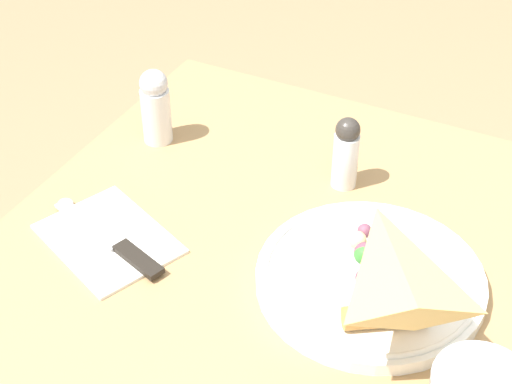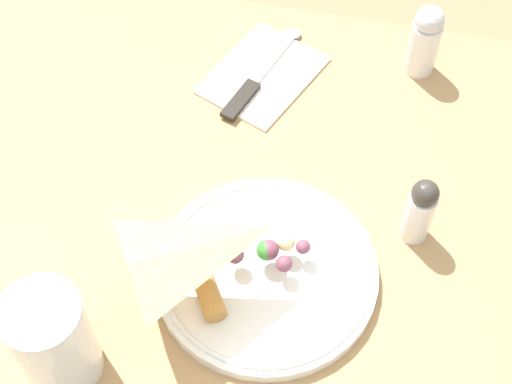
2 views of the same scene
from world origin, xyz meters
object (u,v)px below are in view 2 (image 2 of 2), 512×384
(pepper_shaker, at_px, (420,210))
(plate_pizza, at_px, (266,270))
(butter_knife, at_px, (259,77))
(napkin_folded, at_px, (263,75))
(milk_glass, at_px, (54,341))
(salt_shaker, at_px, (425,40))

(pepper_shaker, bearing_deg, plate_pizza, 120.65)
(plate_pizza, xyz_separation_m, butter_knife, (0.28, 0.07, -0.01))
(pepper_shaker, bearing_deg, butter_knife, 48.88)
(napkin_folded, bearing_deg, milk_glass, 165.43)
(pepper_shaker, bearing_deg, napkin_folded, 47.29)
(butter_knife, distance_m, salt_shaker, 0.22)
(plate_pizza, height_order, butter_knife, plate_pizza)
(salt_shaker, xyz_separation_m, pepper_shaker, (-0.26, -0.02, -0.00))
(napkin_folded, bearing_deg, butter_knife, 161.41)
(plate_pizza, distance_m, salt_shaker, 0.38)
(salt_shaker, bearing_deg, milk_glass, 147.72)
(milk_glass, distance_m, pepper_shaker, 0.41)
(butter_knife, relative_size, salt_shaker, 1.73)
(milk_glass, bearing_deg, plate_pizza, -51.03)
(milk_glass, height_order, pepper_shaker, milk_glass)
(napkin_folded, bearing_deg, plate_pizza, -167.33)
(milk_glass, height_order, butter_knife, milk_glass)
(napkin_folded, height_order, pepper_shaker, pepper_shaker)
(plate_pizza, bearing_deg, napkin_folded, 12.67)
(napkin_folded, xyz_separation_m, pepper_shaker, (-0.20, -0.22, 0.05))
(plate_pizza, xyz_separation_m, milk_glass, (-0.15, 0.18, 0.05))
(butter_knife, bearing_deg, napkin_folded, -0.00)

